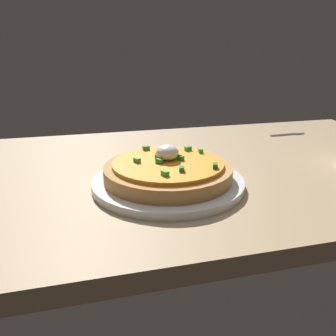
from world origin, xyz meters
The scene contains 4 objects.
dining_table centered at (0.00, 0.00, 1.57)cm, with size 126.72×66.45×3.14cm, color tan.
plate centered at (-4.71, -9.51, 3.86)cm, with size 27.34×27.34×1.45cm, color white.
pizza centered at (-4.70, -9.48, 6.21)cm, with size 22.94×22.94×5.96cm.
fork centered at (37.96, 18.04, 3.39)cm, with size 10.57×1.52×0.50cm.
Camera 1 is at (-19.32, -66.33, 27.76)cm, focal length 37.38 mm.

